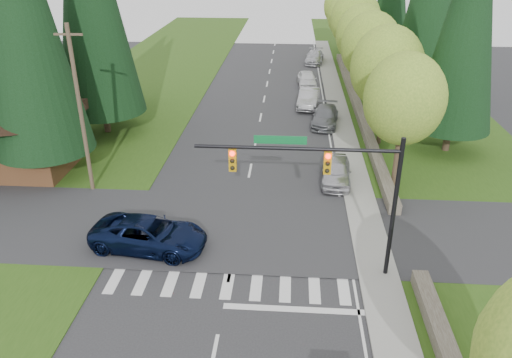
# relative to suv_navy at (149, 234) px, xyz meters

# --- Properties ---
(ground) EXTENTS (120.00, 120.00, 0.00)m
(ground) POSITION_rel_suv_navy_xyz_m (4.25, -5.92, -0.80)
(ground) COLOR #28282B
(ground) RESTS_ON ground
(grass_east) EXTENTS (14.00, 110.00, 0.06)m
(grass_east) POSITION_rel_suv_navy_xyz_m (17.25, 14.08, -0.77)
(grass_east) COLOR #2A4C14
(grass_east) RESTS_ON ground
(grass_west) EXTENTS (14.00, 110.00, 0.06)m
(grass_west) POSITION_rel_suv_navy_xyz_m (-8.75, 14.08, -0.77)
(grass_west) COLOR #2A4C14
(grass_west) RESTS_ON ground
(cross_street) EXTENTS (120.00, 8.00, 0.10)m
(cross_street) POSITION_rel_suv_navy_xyz_m (4.25, 2.08, -0.80)
(cross_street) COLOR #28282B
(cross_street) RESTS_ON ground
(sidewalk_east) EXTENTS (1.80, 80.00, 0.13)m
(sidewalk_east) POSITION_rel_suv_navy_xyz_m (11.15, 16.08, -0.74)
(sidewalk_east) COLOR gray
(sidewalk_east) RESTS_ON ground
(curb_east) EXTENTS (0.20, 80.00, 0.13)m
(curb_east) POSITION_rel_suv_navy_xyz_m (10.30, 16.08, -0.74)
(curb_east) COLOR gray
(curb_east) RESTS_ON ground
(stone_wall_north) EXTENTS (0.70, 40.00, 0.70)m
(stone_wall_north) POSITION_rel_suv_navy_xyz_m (12.85, 24.08, -0.45)
(stone_wall_north) COLOR #4C4438
(stone_wall_north) RESTS_ON ground
(traffic_signal) EXTENTS (8.70, 0.37, 6.80)m
(traffic_signal) POSITION_rel_suv_navy_xyz_m (8.62, -1.42, 4.18)
(traffic_signal) COLOR black
(traffic_signal) RESTS_ON ground
(brown_building) EXTENTS (8.40, 8.40, 5.40)m
(brown_building) POSITION_rel_suv_navy_xyz_m (-10.75, 9.08, 2.34)
(brown_building) COLOR #4C2D19
(brown_building) RESTS_ON ground
(utility_pole) EXTENTS (1.60, 0.24, 10.00)m
(utility_pole) POSITION_rel_suv_navy_xyz_m (-5.25, 6.08, 4.34)
(utility_pole) COLOR #473828
(utility_pole) RESTS_ON ground
(decid_tree_0) EXTENTS (4.80, 4.80, 8.37)m
(decid_tree_0) POSITION_rel_suv_navy_xyz_m (13.45, 8.08, 4.80)
(decid_tree_0) COLOR #38281C
(decid_tree_0) RESTS_ON ground
(decid_tree_1) EXTENTS (5.20, 5.20, 8.80)m
(decid_tree_1) POSITION_rel_suv_navy_xyz_m (13.55, 15.08, 5.00)
(decid_tree_1) COLOR #38281C
(decid_tree_1) RESTS_ON ground
(decid_tree_2) EXTENTS (5.00, 5.00, 8.82)m
(decid_tree_2) POSITION_rel_suv_navy_xyz_m (13.35, 22.08, 5.13)
(decid_tree_2) COLOR #38281C
(decid_tree_2) RESTS_ON ground
(decid_tree_3) EXTENTS (5.00, 5.00, 8.55)m
(decid_tree_3) POSITION_rel_suv_navy_xyz_m (13.45, 29.08, 4.86)
(decid_tree_3) COLOR #38281C
(decid_tree_3) RESTS_ON ground
(decid_tree_4) EXTENTS (5.40, 5.40, 9.18)m
(decid_tree_4) POSITION_rel_suv_navy_xyz_m (13.55, 36.08, 5.26)
(decid_tree_4) COLOR #38281C
(decid_tree_4) RESTS_ON ground
(decid_tree_5) EXTENTS (4.80, 4.80, 8.30)m
(decid_tree_5) POSITION_rel_suv_navy_xyz_m (13.35, 43.08, 4.73)
(decid_tree_5) COLOR #38281C
(decid_tree_5) RESTS_ON ground
(decid_tree_6) EXTENTS (5.20, 5.20, 8.86)m
(decid_tree_6) POSITION_rel_suv_navy_xyz_m (13.45, 50.08, 5.06)
(decid_tree_6) COLOR #38281C
(decid_tree_6) RESTS_ON ground
(conifer_w_a) EXTENTS (6.12, 6.12, 19.80)m
(conifer_w_a) POSITION_rel_suv_navy_xyz_m (-8.75, 8.08, 9.99)
(conifer_w_a) COLOR #38281C
(conifer_w_a) RESTS_ON ground
(conifer_w_b) EXTENTS (5.44, 5.44, 17.80)m
(conifer_w_b) POSITION_rel_suv_navy_xyz_m (-11.75, 12.08, 8.99)
(conifer_w_b) COLOR #38281C
(conifer_w_b) RESTS_ON ground
(conifer_e_a) EXTENTS (5.44, 5.44, 17.80)m
(conifer_e_a) POSITION_rel_suv_navy_xyz_m (18.25, 14.08, 8.99)
(conifer_e_a) COLOR #38281C
(conifer_e_a) RESTS_ON ground
(suv_navy) EXTENTS (6.08, 3.44, 1.60)m
(suv_navy) POSITION_rel_suv_navy_xyz_m (0.00, 0.00, 0.00)
(suv_navy) COLOR black
(suv_navy) RESTS_ON ground
(parked_car_a) EXTENTS (2.12, 4.59, 1.52)m
(parked_car_a) POSITION_rel_suv_navy_xyz_m (9.84, 8.27, -0.04)
(parked_car_a) COLOR silver
(parked_car_a) RESTS_ON ground
(parked_car_b) EXTENTS (2.63, 5.18, 1.44)m
(parked_car_b) POSITION_rel_suv_navy_xyz_m (9.72, 19.11, -0.08)
(parked_car_b) COLOR slate
(parked_car_b) RESTS_ON ground
(parked_car_c) EXTENTS (2.25, 5.07, 1.62)m
(parked_car_c) POSITION_rel_suv_navy_xyz_m (8.45, 23.89, 0.01)
(parked_car_c) COLOR #A6A6AA
(parked_car_c) RESTS_ON ground
(parked_car_d) EXTENTS (2.11, 4.71, 1.57)m
(parked_car_d) POSITION_rel_suv_navy_xyz_m (8.45, 30.84, -0.01)
(parked_car_d) COLOR silver
(parked_car_d) RESTS_ON ground
(parked_car_e) EXTENTS (2.61, 5.31, 1.49)m
(parked_car_e) POSITION_rel_suv_navy_xyz_m (9.58, 41.81, -0.06)
(parked_car_e) COLOR #B3B4B8
(parked_car_e) RESTS_ON ground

